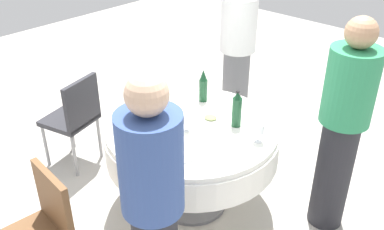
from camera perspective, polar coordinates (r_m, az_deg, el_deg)
name	(u,v)px	position (r m, az deg, el deg)	size (l,w,h in m)	color
ground_plane	(192,202)	(3.66, 0.00, -11.38)	(10.00, 10.00, 0.00)	#B7B2A8
dining_table	(192,143)	(3.30, 0.00, -3.65)	(1.31, 1.31, 0.74)	white
bottle_dark_green_east	(203,86)	(3.51, 1.49, 3.82)	(0.07, 0.07, 0.29)	#194728
bottle_dark_green_left	(237,110)	(3.17, 5.91, 0.72)	(0.07, 0.07, 0.29)	#194728
bottle_dark_green_right	(166,116)	(3.13, -3.48, -0.13)	(0.07, 0.07, 0.24)	#194728
bottle_green_rear	(137,114)	(3.13, -7.24, 0.16)	(0.06, 0.06, 0.29)	#2D6B38
wine_glass_rear	(259,129)	(3.02, 8.79, -1.84)	(0.08, 0.08, 0.14)	white
wine_glass_west	(186,119)	(3.12, -0.80, -0.50)	(0.06, 0.06, 0.14)	white
plate_south	(180,154)	(2.90, -1.57, -5.11)	(0.23, 0.23, 0.02)	white
plate_north	(211,119)	(3.28, 2.44, -0.55)	(0.22, 0.22, 0.04)	white
fork_left	(233,144)	(3.02, 5.42, -3.84)	(0.18, 0.02, 0.01)	silver
spoon_right	(179,107)	(3.46, -1.71, 1.06)	(0.18, 0.02, 0.01)	silver
folded_napkin	(144,111)	(3.40, -6.28, 0.50)	(0.15, 0.15, 0.02)	white
person_east	(237,56)	(4.23, 5.92, 7.72)	(0.34, 0.34, 1.59)	slate
person_left	(342,126)	(3.17, 19.14, -1.43)	(0.34, 0.34, 1.63)	#26262B
person_right	(153,204)	(2.38, -5.13, -11.51)	(0.34, 0.34, 1.61)	#26262B
chair_front	(42,227)	(2.86, -19.12, -13.68)	(0.44, 0.44, 0.87)	brown
chair_far	(75,115)	(3.94, -15.09, 0.03)	(0.49, 0.49, 0.87)	#2D2D33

